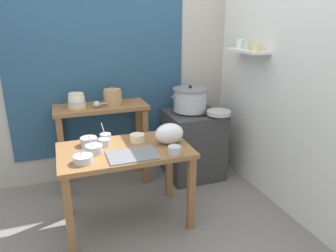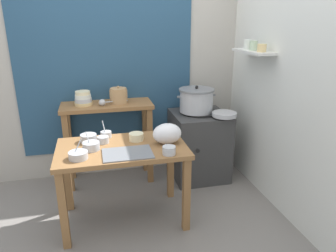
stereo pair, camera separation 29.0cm
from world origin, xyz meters
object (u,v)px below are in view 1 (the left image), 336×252
Objects in this scene: clay_pot at (113,97)px; bowl_stack_enamel at (77,101)px; back_shelf_table at (102,126)px; steamer_pot at (190,100)px; prep_table at (125,160)px; prep_bowl_0 at (94,149)px; stove_block at (193,144)px; prep_bowl_3 at (104,142)px; prep_bowl_7 at (174,150)px; prep_bowl_5 at (167,131)px; prep_bowl_1 at (105,136)px; ladle at (98,104)px; prep_bowl_4 at (89,141)px; serving_tray at (133,155)px; prep_bowl_6 at (83,159)px; wide_pan at (219,113)px; prep_bowl_2 at (137,138)px; plastic_bag at (169,134)px.

clay_pot is 0.37m from bowl_stack_enamel.
steamer_pot reaches higher than back_shelf_table.
back_shelf_table is at bearing -180.00° from clay_pot.
prep_table is 0.29m from prep_bowl_0.
prep_bowl_3 is (-1.08, -0.54, 0.37)m from stove_block.
steamer_pot is 4.04× the size of prep_bowl_7.
prep_bowl_0 is 1.55× the size of prep_bowl_3.
stove_block is 7.37× the size of prep_bowl_5.
back_shelf_table is 8.92× the size of prep_bowl_7.
clay_pot reaches higher than prep_bowl_1.
ladle reaches higher than prep_table.
prep_bowl_4 is at bearing -158.23° from stove_block.
prep_bowl_4 is at bearing -118.34° from clay_pot.
prep_bowl_6 reaches higher than serving_tray.
steamer_pot is at bearing 134.02° from wide_pan.
prep_bowl_1 is 1.54× the size of prep_bowl_3.
prep_bowl_6 is at bearing -106.25° from back_shelf_table.
ladle reaches higher than serving_tray.
bowl_stack_enamel reaches higher than prep_bowl_4.
wide_pan is at bearing 10.52° from prep_bowl_4.
prep_bowl_6 is (-0.10, -0.16, -0.00)m from prep_bowl_0.
prep_bowl_1 is at bearing 151.22° from prep_bowl_2.
wide_pan is 1.03m from prep_bowl_7.
clay_pot is at bearing 61.66° from prep_bowl_4.
prep_bowl_5 is (-0.49, -0.47, 0.37)m from stove_block.
prep_bowl_6 reaches higher than prep_bowl_2.
prep_table is 0.23m from prep_bowl_2.
prep_bowl_7 is (-0.54, -0.93, -0.15)m from steamer_pot.
prep_table is 7.07× the size of prep_bowl_0.
prep_bowl_2 is (-0.79, -0.54, 0.37)m from stove_block.
prep_bowl_2 is 1.29× the size of prep_bowl_3.
back_shelf_table is at bearing 120.07° from plastic_bag.
prep_bowl_2 is (0.14, 0.11, 0.15)m from prep_table.
prep_bowl_3 is (-0.15, 0.12, 0.14)m from prep_table.
back_shelf_table is 5.21× the size of bowl_stack_enamel.
prep_table is 0.42m from prep_bowl_6.
wide_pan is at bearing -12.80° from ladle.
prep_bowl_5 reaches higher than prep_table.
stove_block is 1.07m from clay_pot.
serving_tray is 3.72× the size of prep_bowl_7.
ladle is 0.75× the size of serving_tray.
serving_tray is at bearing -157.88° from plastic_bag.
prep_bowl_1 reaches higher than prep_bowl_2.
prep_bowl_0 is at bearing -150.48° from stove_block.
prep_bowl_7 is at bearing -36.48° from prep_bowl_3.
bowl_stack_enamel reaches higher than prep_bowl_5.
ladle is 0.62m from prep_bowl_3.
prep_bowl_5 is at bearing -135.71° from stove_block.
stove_block reaches higher than prep_table.
clay_pot reaches higher than bowl_stack_enamel.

